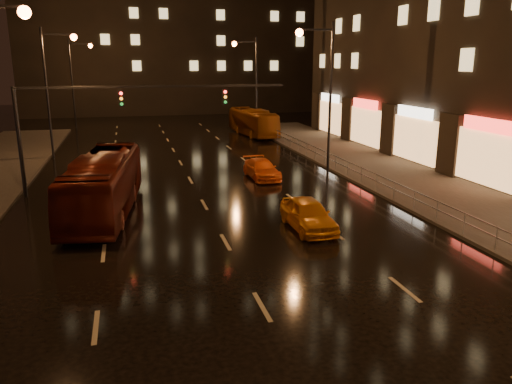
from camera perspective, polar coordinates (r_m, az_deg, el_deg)
The scene contains 8 objects.
ground at distance 30.89m, azimuth -7.05°, elevation 0.54°, with size 140.00×140.00×0.00m, color black.
sidewalk_right at distance 31.05m, azimuth 19.82°, elevation -0.02°, with size 7.00×70.00×0.15m, color #38332D.
traffic_signal at distance 29.90m, azimuth -17.11°, elevation 8.76°, with size 15.31×0.32×6.20m.
railing_right at distance 31.73m, azimuth 11.99°, elevation 2.37°, with size 0.05×56.00×1.00m.
bus_red at distance 26.22m, azimuth -16.97°, elevation 0.86°, with size 2.52×10.79×3.01m, color #4F140B.
bus_curb at distance 52.81m, azimuth -0.37°, elevation 7.98°, with size 2.31×9.87×2.75m, color #8C470E.
taxi_near at distance 22.92m, azimuth 5.98°, elevation -2.55°, with size 1.69×4.20×1.43m, color orange.
taxi_far at distance 32.98m, azimuth 0.66°, elevation 2.64°, with size 1.72×4.24×1.23m, color orange.
Camera 1 is at (-3.73, -9.75, 7.43)m, focal length 35.00 mm.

